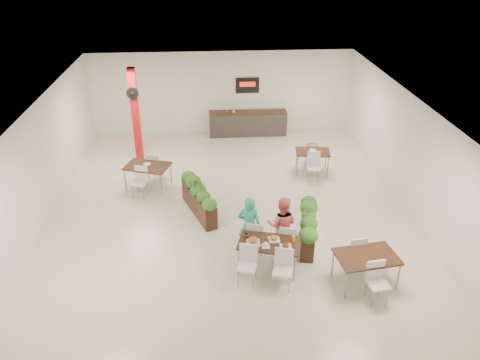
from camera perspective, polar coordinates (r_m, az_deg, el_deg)
name	(u,v)px	position (r m, az deg, el deg)	size (l,w,h in m)	color
ground	(230,210)	(13.49, -1.21, -3.64)	(12.00, 12.00, 0.00)	beige
room_shell	(229,146)	(12.56, -1.30, 4.19)	(10.10, 12.10, 3.22)	white
red_column	(136,113)	(16.40, -12.62, 7.92)	(0.40, 0.41, 3.20)	red
service_counter	(248,123)	(18.42, 0.96, 6.99)	(3.00, 0.64, 2.20)	#292725
main_table	(268,246)	(10.93, 3.48, -8.09)	(1.61, 1.89, 0.92)	black
diner_man	(249,226)	(11.34, 1.13, -5.62)	(0.58, 0.38, 1.58)	teal
diner_woman	(282,225)	(11.44, 5.14, -5.54)	(0.75, 0.58, 1.53)	#EE6A6E
planter_left	(199,197)	(13.11, -5.08, -2.08)	(1.01, 1.98, 1.09)	black
planter_right	(308,224)	(12.05, 8.30, -5.37)	(0.72, 1.96, 1.04)	black
side_table_a	(148,169)	(14.66, -11.20, 1.36)	(1.53, 1.67, 0.92)	black
side_table_b	(312,155)	(15.52, 8.83, 3.05)	(1.19, 1.66, 0.92)	black
side_table_c	(366,260)	(10.87, 15.15, -9.39)	(1.45, 1.66, 0.92)	black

